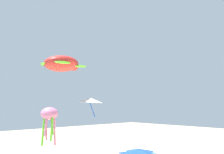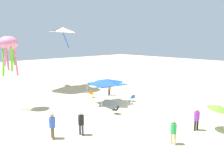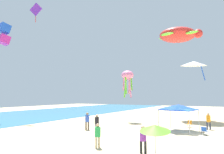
{
  "view_description": "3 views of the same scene",
  "coord_description": "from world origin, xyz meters",
  "px_view_note": "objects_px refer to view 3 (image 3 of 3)",
  "views": [
    {
      "loc": [
        -15.64,
        23.02,
        7.61
      ],
      "look_at": [
        1.62,
        6.91,
        10.54
      ],
      "focal_mm": 37.56,
      "sensor_mm": 36.0,
      "label": 1
    },
    {
      "loc": [
        -16.19,
        19.0,
        7.18
      ],
      "look_at": [
        2.44,
        1.2,
        2.89
      ],
      "focal_mm": 36.67,
      "sensor_mm": 36.0,
      "label": 2
    },
    {
      "loc": [
        -22.22,
        -3.1,
        3.8
      ],
      "look_at": [
        1.62,
        10.03,
        6.07
      ],
      "focal_mm": 35.43,
      "sensor_mm": 36.0,
      "label": 3
    }
  ],
  "objects_px": {
    "kite_octopus_pink": "(128,76)",
    "canopy_tent": "(179,107)",
    "beach_umbrella": "(155,128)",
    "person_kite_handler": "(143,137)",
    "person_near_umbrella": "(87,120)",
    "folding_chair_left_of_tent": "(205,130)",
    "kite_diamond_purple": "(36,10)",
    "kite_delta_white": "(194,64)",
    "person_by_tent": "(98,133)",
    "person_far_stroller": "(97,122)",
    "folding_chair_near_cooler": "(189,123)",
    "folding_chair_facing_ocean": "(152,129)",
    "person_beachcomber": "(208,120)",
    "kite_turtle_red": "(179,35)",
    "kite_box_blue": "(4,34)"
  },
  "relations": [
    {
      "from": "person_near_umbrella",
      "to": "person_kite_handler",
      "type": "xyz_separation_m",
      "value": [
        -6.5,
        -9.04,
        -0.05
      ]
    },
    {
      "from": "person_near_umbrella",
      "to": "person_by_tent",
      "type": "bearing_deg",
      "value": 55.29
    },
    {
      "from": "folding_chair_left_of_tent",
      "to": "kite_diamond_purple",
      "type": "xyz_separation_m",
      "value": [
        1.67,
        25.26,
        17.26
      ]
    },
    {
      "from": "folding_chair_facing_ocean",
      "to": "folding_chair_left_of_tent",
      "type": "height_order",
      "value": "same"
    },
    {
      "from": "person_kite_handler",
      "to": "kite_turtle_red",
      "type": "xyz_separation_m",
      "value": [
        23.49,
        2.43,
        12.89
      ]
    },
    {
      "from": "person_kite_handler",
      "to": "kite_octopus_pink",
      "type": "bearing_deg",
      "value": 127.37
    },
    {
      "from": "person_by_tent",
      "to": "kite_diamond_purple",
      "type": "relative_size",
      "value": 0.53
    },
    {
      "from": "person_near_umbrella",
      "to": "kite_diamond_purple",
      "type": "height_order",
      "value": "kite_diamond_purple"
    },
    {
      "from": "canopy_tent",
      "to": "kite_diamond_purple",
      "type": "relative_size",
      "value": 1.13
    },
    {
      "from": "person_kite_handler",
      "to": "person_far_stroller",
      "type": "distance_m",
      "value": 9.07
    },
    {
      "from": "canopy_tent",
      "to": "kite_box_blue",
      "type": "relative_size",
      "value": 1.11
    },
    {
      "from": "person_by_tent",
      "to": "beach_umbrella",
      "type": "bearing_deg",
      "value": -94.67
    },
    {
      "from": "folding_chair_near_cooler",
      "to": "folding_chair_facing_ocean",
      "type": "relative_size",
      "value": 1.0
    },
    {
      "from": "kite_diamond_purple",
      "to": "folding_chair_near_cooler",
      "type": "bearing_deg",
      "value": 171.11
    },
    {
      "from": "person_far_stroller",
      "to": "folding_chair_left_of_tent",
      "type": "bearing_deg",
      "value": 107.95
    },
    {
      "from": "folding_chair_near_cooler",
      "to": "kite_turtle_red",
      "type": "height_order",
      "value": "kite_turtle_red"
    },
    {
      "from": "canopy_tent",
      "to": "beach_umbrella",
      "type": "xyz_separation_m",
      "value": [
        -11.8,
        -1.15,
        -0.61
      ]
    },
    {
      "from": "beach_umbrella",
      "to": "person_kite_handler",
      "type": "relative_size",
      "value": 1.26
    },
    {
      "from": "kite_box_blue",
      "to": "person_far_stroller",
      "type": "bearing_deg",
      "value": 10.94
    },
    {
      "from": "person_near_umbrella",
      "to": "person_beachcomber",
      "type": "xyz_separation_m",
      "value": [
        6.6,
        -11.78,
        -0.03
      ]
    },
    {
      "from": "kite_turtle_red",
      "to": "kite_octopus_pink",
      "type": "bearing_deg",
      "value": -150.73
    },
    {
      "from": "person_beachcomber",
      "to": "person_kite_handler",
      "type": "bearing_deg",
      "value": -130.87
    },
    {
      "from": "canopy_tent",
      "to": "beach_umbrella",
      "type": "relative_size",
      "value": 1.66
    },
    {
      "from": "kite_delta_white",
      "to": "kite_diamond_purple",
      "type": "bearing_deg",
      "value": -21.35
    },
    {
      "from": "person_by_tent",
      "to": "person_far_stroller",
      "type": "bearing_deg",
      "value": 42.24
    },
    {
      "from": "canopy_tent",
      "to": "kite_turtle_red",
      "type": "distance_m",
      "value": 17.41
    },
    {
      "from": "person_far_stroller",
      "to": "kite_octopus_pink",
      "type": "height_order",
      "value": "kite_octopus_pink"
    },
    {
      "from": "person_near_umbrella",
      "to": "kite_delta_white",
      "type": "distance_m",
      "value": 17.98
    },
    {
      "from": "kite_delta_white",
      "to": "kite_octopus_pink",
      "type": "xyz_separation_m",
      "value": [
        -4.16,
        8.74,
        -1.86
      ]
    },
    {
      "from": "beach_umbrella",
      "to": "person_kite_handler",
      "type": "xyz_separation_m",
      "value": [
        1.19,
        1.2,
        -0.83
      ]
    },
    {
      "from": "beach_umbrella",
      "to": "folding_chair_facing_ocean",
      "type": "bearing_deg",
      "value": 19.57
    },
    {
      "from": "kite_diamond_purple",
      "to": "beach_umbrella",
      "type": "bearing_deg",
      "value": 136.61
    },
    {
      "from": "folding_chair_facing_ocean",
      "to": "person_far_stroller",
      "type": "distance_m",
      "value": 5.66
    },
    {
      "from": "person_by_tent",
      "to": "kite_delta_white",
      "type": "height_order",
      "value": "kite_delta_white"
    },
    {
      "from": "person_kite_handler",
      "to": "kite_octopus_pink",
      "type": "height_order",
      "value": "kite_octopus_pink"
    },
    {
      "from": "beach_umbrella",
      "to": "person_kite_handler",
      "type": "bearing_deg",
      "value": 45.14
    },
    {
      "from": "person_beachcomber",
      "to": "person_far_stroller",
      "type": "xyz_separation_m",
      "value": [
        -7.54,
        9.91,
        -0.01
      ]
    },
    {
      "from": "person_beachcomber",
      "to": "folding_chair_left_of_tent",
      "type": "bearing_deg",
      "value": -118.98
    },
    {
      "from": "folding_chair_left_of_tent",
      "to": "person_far_stroller",
      "type": "relative_size",
      "value": 0.44
    },
    {
      "from": "person_by_tent",
      "to": "kite_diamond_purple",
      "type": "distance_m",
      "value": 27.55
    },
    {
      "from": "canopy_tent",
      "to": "folding_chair_facing_ocean",
      "type": "bearing_deg",
      "value": 151.08
    },
    {
      "from": "kite_delta_white",
      "to": "canopy_tent",
      "type": "bearing_deg",
      "value": 45.07
    },
    {
      "from": "canopy_tent",
      "to": "folding_chair_left_of_tent",
      "type": "relative_size",
      "value": 4.64
    },
    {
      "from": "kite_octopus_pink",
      "to": "canopy_tent",
      "type": "bearing_deg",
      "value": 118.36
    },
    {
      "from": "canopy_tent",
      "to": "person_kite_handler",
      "type": "xyz_separation_m",
      "value": [
        -10.6,
        0.05,
        -1.44
      ]
    },
    {
      "from": "canopy_tent",
      "to": "kite_octopus_pink",
      "type": "bearing_deg",
      "value": 58.39
    },
    {
      "from": "folding_chair_facing_ocean",
      "to": "kite_octopus_pink",
      "type": "relative_size",
      "value": 0.2
    },
    {
      "from": "person_by_tent",
      "to": "folding_chair_facing_ocean",
      "type": "bearing_deg",
      "value": -4.06
    },
    {
      "from": "folding_chair_facing_ocean",
      "to": "kite_diamond_purple",
      "type": "distance_m",
      "value": 27.2
    },
    {
      "from": "person_near_umbrella",
      "to": "kite_octopus_pink",
      "type": "xyz_separation_m",
      "value": [
        9.31,
        -0.64,
        5.49
      ]
    }
  ]
}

